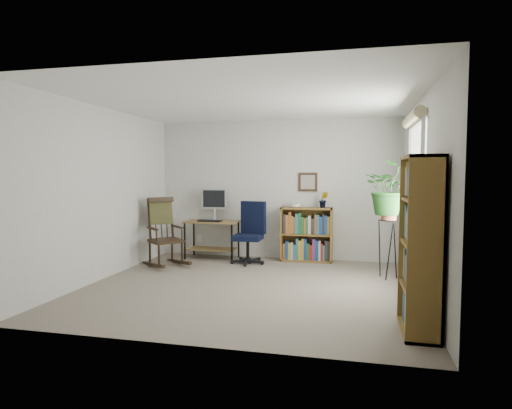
% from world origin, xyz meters
% --- Properties ---
extents(floor, '(4.20, 4.00, 0.00)m').
position_xyz_m(floor, '(0.00, 0.00, 0.00)').
color(floor, gray).
rests_on(floor, ground).
extents(ceiling, '(4.20, 4.00, 0.00)m').
position_xyz_m(ceiling, '(0.00, 0.00, 2.40)').
color(ceiling, white).
rests_on(ceiling, ground).
extents(wall_back, '(4.20, 0.00, 2.40)m').
position_xyz_m(wall_back, '(0.00, 2.00, 1.20)').
color(wall_back, silver).
rests_on(wall_back, ground).
extents(wall_front, '(4.20, 0.00, 2.40)m').
position_xyz_m(wall_front, '(0.00, -2.00, 1.20)').
color(wall_front, silver).
rests_on(wall_front, ground).
extents(wall_left, '(0.00, 4.00, 2.40)m').
position_xyz_m(wall_left, '(-2.10, 0.00, 1.20)').
color(wall_left, silver).
rests_on(wall_left, ground).
extents(wall_right, '(0.00, 4.00, 2.40)m').
position_xyz_m(wall_right, '(2.10, 0.00, 1.20)').
color(wall_right, silver).
rests_on(wall_right, ground).
extents(window, '(0.12, 1.20, 1.50)m').
position_xyz_m(window, '(2.06, 0.30, 1.40)').
color(window, white).
rests_on(window, wall_right).
extents(desk, '(0.92, 0.50, 0.66)m').
position_xyz_m(desk, '(-1.09, 1.70, 0.33)').
color(desk, olive).
rests_on(desk, floor).
extents(monitor, '(0.46, 0.16, 0.56)m').
position_xyz_m(monitor, '(-1.09, 1.84, 0.94)').
color(monitor, '#AEAEB2').
rests_on(monitor, desk).
extents(keyboard, '(0.40, 0.15, 0.02)m').
position_xyz_m(keyboard, '(-1.09, 1.58, 0.67)').
color(keyboard, black).
rests_on(keyboard, desk).
extents(office_chair, '(0.68, 0.68, 1.04)m').
position_xyz_m(office_chair, '(-0.37, 1.41, 0.52)').
color(office_chair, black).
rests_on(office_chair, floor).
extents(rocking_chair, '(1.09, 1.08, 1.11)m').
position_xyz_m(rocking_chair, '(-1.61, 0.95, 0.56)').
color(rocking_chair, black).
rests_on(rocking_chair, floor).
extents(low_bookshelf, '(0.86, 0.29, 0.91)m').
position_xyz_m(low_bookshelf, '(0.55, 1.82, 0.46)').
color(low_bookshelf, brown).
rests_on(low_bookshelf, floor).
extents(tall_bookshelf, '(0.31, 0.72, 1.64)m').
position_xyz_m(tall_bookshelf, '(1.92, -1.21, 0.82)').
color(tall_bookshelf, brown).
rests_on(tall_bookshelf, floor).
extents(plant_stand, '(0.29, 0.29, 0.97)m').
position_xyz_m(plant_stand, '(1.80, 0.87, 0.48)').
color(plant_stand, black).
rests_on(plant_stand, floor).
extents(spider_plant, '(1.69, 1.88, 1.46)m').
position_xyz_m(spider_plant, '(1.80, 0.87, 1.63)').
color(spider_plant, '#245F21').
rests_on(spider_plant, plant_stand).
extents(potted_plant_small, '(0.13, 0.24, 0.11)m').
position_xyz_m(potted_plant_small, '(0.83, 1.83, 0.97)').
color(potted_plant_small, '#245F21').
rests_on(potted_plant_small, low_bookshelf).
extents(framed_picture, '(0.32, 0.04, 0.32)m').
position_xyz_m(framed_picture, '(0.55, 1.97, 1.34)').
color(framed_picture, black).
rests_on(framed_picture, wall_back).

